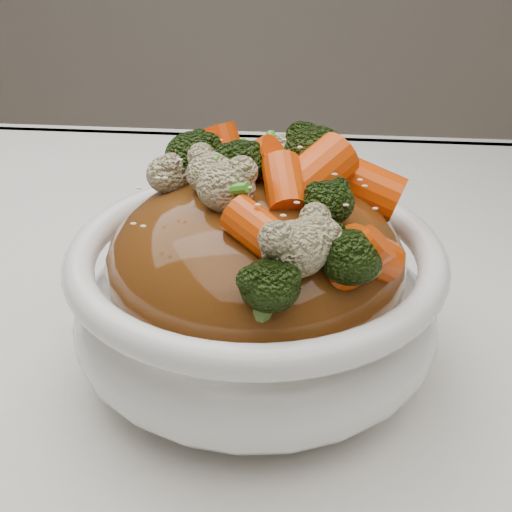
# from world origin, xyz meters

# --- Properties ---
(tablecloth) EXTENTS (1.20, 0.80, 0.04)m
(tablecloth) POSITION_xyz_m (0.00, 0.00, 0.73)
(tablecloth) COLOR silver
(tablecloth) RESTS_ON dining_table
(bowl) EXTENTS (0.22, 0.22, 0.08)m
(bowl) POSITION_xyz_m (0.03, 0.00, 0.79)
(bowl) COLOR white
(bowl) RESTS_ON tablecloth
(sauce_base) EXTENTS (0.18, 0.18, 0.09)m
(sauce_base) POSITION_xyz_m (0.03, 0.00, 0.82)
(sauce_base) COLOR #5C2F0F
(sauce_base) RESTS_ON bowl
(carrots) EXTENTS (0.18, 0.18, 0.05)m
(carrots) POSITION_xyz_m (0.03, 0.00, 0.88)
(carrots) COLOR #E74807
(carrots) RESTS_ON sauce_base
(broccoli) EXTENTS (0.18, 0.18, 0.04)m
(broccoli) POSITION_xyz_m (0.03, 0.00, 0.88)
(broccoli) COLOR black
(broccoli) RESTS_ON sauce_base
(cauliflower) EXTENTS (0.18, 0.18, 0.03)m
(cauliflower) POSITION_xyz_m (0.03, 0.00, 0.88)
(cauliflower) COLOR tan
(cauliflower) RESTS_ON sauce_base
(scallions) EXTENTS (0.13, 0.13, 0.02)m
(scallions) POSITION_xyz_m (0.03, 0.00, 0.88)
(scallions) COLOR #419723
(scallions) RESTS_ON sauce_base
(sesame_seeds) EXTENTS (0.16, 0.16, 0.01)m
(sesame_seeds) POSITION_xyz_m (0.03, 0.00, 0.88)
(sesame_seeds) COLOR beige
(sesame_seeds) RESTS_ON sauce_base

